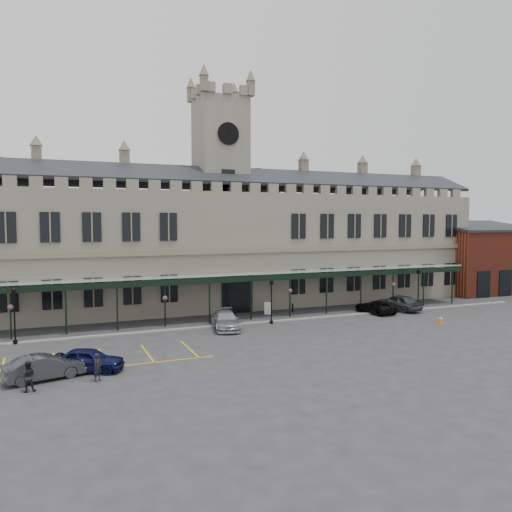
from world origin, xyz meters
name	(u,v)px	position (x,y,z in m)	size (l,w,h in m)	color
ground	(285,336)	(0.00, 0.00, 0.00)	(140.00, 140.00, 0.00)	#2E2E31
station_building	(221,246)	(0.00, 15.91, 6.47)	(60.00, 10.36, 17.30)	#696557
clock_tower	(221,184)	(0.00, 16.00, 13.11)	(5.60, 5.60, 24.80)	#696557
canopy	(250,294)	(0.00, 7.46, 2.40)	(50.00, 4.10, 4.30)	#8C9E93
brick_annex	(480,260)	(34.00, 12.97, 4.16)	(12.40, 8.36, 9.23)	maroon
kerb	(258,323)	(0.00, 5.50, 0.06)	(60.00, 0.40, 0.12)	gray
parking_markings	(103,360)	(-14.00, -1.50, 0.00)	(16.00, 6.00, 0.01)	gold
tree_behind_mid	(257,193)	(8.00, 25.00, 12.81)	(6.00, 6.00, 16.00)	#332314
tree_behind_right	(361,195)	(24.00, 25.00, 12.81)	(6.00, 6.00, 16.00)	#332314
lamp_post_left	(14,310)	(-19.61, 5.39, 2.59)	(0.41, 0.41, 4.36)	black
lamp_post_mid	(271,296)	(1.04, 4.93, 2.44)	(0.39, 0.39, 4.12)	black
lamp_post_right	(418,285)	(17.84, 5.48, 2.60)	(0.41, 0.41, 4.38)	black
traffic_cone	(441,319)	(15.02, -0.82, 0.36)	(0.47, 0.47, 0.74)	#FF5908
sign_board	(268,308)	(2.52, 9.05, 0.59)	(0.68, 0.29, 1.21)	black
bollard_left	(234,311)	(-0.69, 9.83, 0.43)	(0.15, 0.15, 0.87)	black
bollard_right	(293,308)	(5.29, 9.19, 0.44)	(0.16, 0.16, 0.87)	black
car_left_a	(88,360)	(-15.04, -3.84, 0.72)	(1.71, 4.25, 1.45)	#0D103A
car_left_b	(44,367)	(-17.50, -4.52, 0.73)	(1.54, 4.43, 1.46)	#313338
car_taxi	(226,320)	(-3.45, 4.38, 0.74)	(2.08, 5.11, 1.48)	#919498
car_van	(375,307)	(12.64, 5.60, 0.63)	(2.08, 4.50, 1.25)	black
car_right_a	(398,302)	(15.65, 5.92, 0.84)	(1.98, 4.92, 1.68)	#313338
person_a	(98,367)	(-14.68, -5.96, 0.80)	(0.59, 0.38, 1.61)	black
person_b	(28,377)	(-18.30, -6.41, 0.83)	(0.81, 0.63, 1.66)	black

